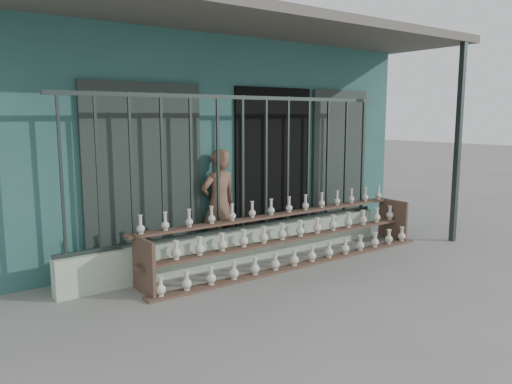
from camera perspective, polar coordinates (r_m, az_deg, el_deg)
ground at (r=5.97m, az=5.77°, el=-10.71°), size 60.00×60.00×0.00m
workshop_building at (r=9.23m, az=-11.97°, el=6.27°), size 7.40×6.60×3.21m
parapet_wall at (r=6.88m, az=-1.48°, el=-6.08°), size 5.00×0.20×0.45m
security_fence at (r=6.69m, az=-1.52°, el=3.27°), size 5.00×0.04×1.80m
shelf_rack at (r=6.84m, az=4.14°, el=-5.00°), size 4.50×0.68×0.85m
elderly_woman at (r=6.95m, az=-4.25°, el=-1.40°), size 0.58×0.40×1.53m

